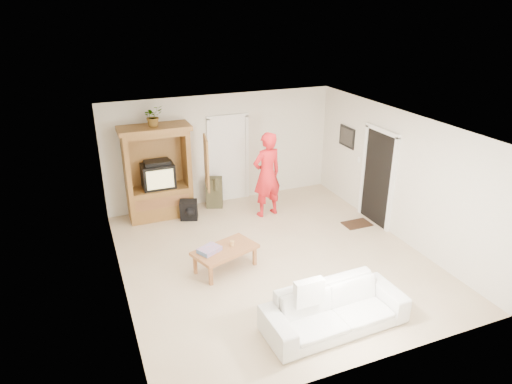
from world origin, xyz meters
The scene contains 19 objects.
floor centered at (0.00, 0.00, 0.00)m, with size 6.00×6.00×0.00m, color tan.
ceiling centered at (0.00, 0.00, 2.60)m, with size 6.00×6.00×0.00m, color white.
wall_back centered at (0.00, 3.00, 1.30)m, with size 5.50×5.50×0.00m, color silver.
wall_front centered at (0.00, -3.00, 1.30)m, with size 5.50×5.50×0.00m, color silver.
wall_left centered at (-2.75, 0.00, 1.30)m, with size 6.00×6.00×0.00m, color silver.
wall_right centered at (2.75, 0.00, 1.30)m, with size 6.00×6.00×0.00m, color silver.
armoire centered at (-1.58, 2.66, 0.91)m, with size 1.82×1.14×2.10m.
door_back centered at (0.15, 2.97, 1.02)m, with size 0.85×0.05×2.04m, color white.
doorway_right centered at (2.73, 0.60, 1.02)m, with size 0.05×0.90×2.04m, color black.
framed_picture centered at (2.73, 1.90, 1.60)m, with size 0.03×0.60×0.48m, color black.
doormat centered at (2.30, 0.60, 0.01)m, with size 0.60×0.40×0.02m, color #382316.
plant centered at (-1.60, 2.63, 2.32)m, with size 0.39×0.34×0.44m, color #4C7238.
man centered at (0.66, 1.82, 0.97)m, with size 0.71×0.47×1.95m, color red.
sofa centered at (0.05, -2.16, 0.32)m, with size 2.17×0.85×0.63m, color silver.
coffee_table centered at (-0.96, -0.03, 0.37)m, with size 1.28×0.96×0.43m.
towel centered at (-1.25, -0.03, 0.47)m, with size 0.38×0.28×0.08m, color #DA485B.
candle centered at (-0.80, 0.02, 0.48)m, with size 0.08×0.08×0.10m, color tan.
backpack_black centered at (-1.07, 2.20, 0.23)m, with size 0.38×0.22×0.47m, color black, non-canonical shape.
backpack_olive centered at (-0.32, 2.68, 0.36)m, with size 0.38×0.28×0.73m, color #47442B, non-canonical shape.
Camera 1 is at (-3.13, -6.88, 4.55)m, focal length 32.00 mm.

